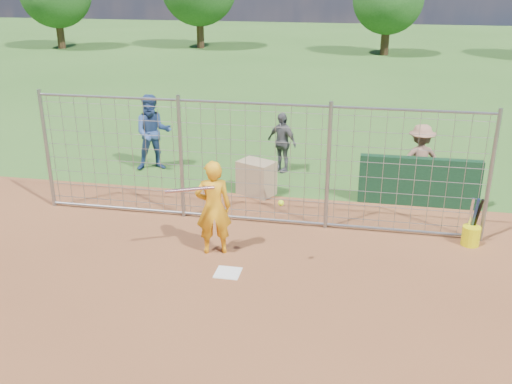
% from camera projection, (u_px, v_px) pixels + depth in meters
% --- Properties ---
extents(ground, '(100.00, 100.00, 0.00)m').
position_uv_depth(ground, '(231.00, 268.00, 10.03)').
color(ground, '#2D591E').
rests_on(ground, ground).
extents(infield_dirt, '(18.00, 18.00, 0.00)m').
position_uv_depth(infield_dirt, '(176.00, 380.00, 7.29)').
color(infield_dirt, brown).
rests_on(infield_dirt, ground).
extents(home_plate, '(0.43, 0.43, 0.02)m').
position_uv_depth(home_plate, '(228.00, 273.00, 9.84)').
color(home_plate, silver).
rests_on(home_plate, ground).
extents(dugout_wall, '(2.60, 0.20, 1.10)m').
position_uv_depth(dugout_wall, '(419.00, 182.00, 12.51)').
color(dugout_wall, '#11381E').
rests_on(dugout_wall, ground).
extents(batter, '(0.75, 0.61, 1.78)m').
position_uv_depth(batter, '(213.00, 208.00, 10.27)').
color(batter, orange).
rests_on(batter, ground).
extents(bystander_a, '(1.17, 1.06, 1.97)m').
position_uv_depth(bystander_a, '(153.00, 133.00, 14.65)').
color(bystander_a, navy).
rests_on(bystander_a, ground).
extents(bystander_b, '(0.97, 0.80, 1.54)m').
position_uv_depth(bystander_b, '(282.00, 142.00, 14.60)').
color(bystander_b, '#555459').
rests_on(bystander_b, ground).
extents(bystander_c, '(1.17, 0.82, 1.66)m').
position_uv_depth(bystander_c, '(420.00, 160.00, 13.07)').
color(bystander_c, '#976952').
rests_on(bystander_c, ground).
extents(equipment_bin, '(0.96, 0.83, 0.80)m').
position_uv_depth(equipment_bin, '(256.00, 178.00, 13.18)').
color(equipment_bin, tan).
rests_on(equipment_bin, ground).
extents(equipment_in_play, '(2.06, 0.43, 0.19)m').
position_uv_depth(equipment_in_play, '(211.00, 193.00, 9.78)').
color(equipment_in_play, silver).
rests_on(equipment_in_play, ground).
extents(bucket_with_bats, '(0.34, 0.36, 0.97)m').
position_uv_depth(bucket_with_bats, '(471.00, 233.00, 10.78)').
color(bucket_with_bats, yellow).
rests_on(bucket_with_bats, ground).
extents(backstop_fence, '(9.08, 0.08, 2.60)m').
position_uv_depth(backstop_fence, '(253.00, 164.00, 11.40)').
color(backstop_fence, gray).
rests_on(backstop_fence, ground).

